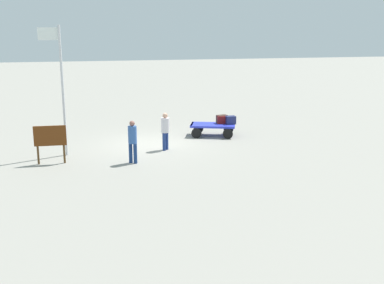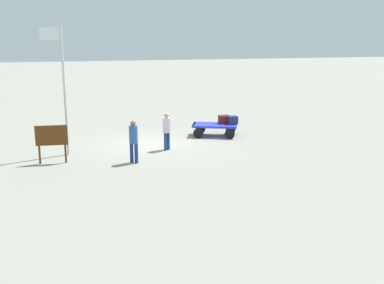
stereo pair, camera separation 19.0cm
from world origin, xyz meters
name	(u,v)px [view 1 (the left image)]	position (x,y,z in m)	size (l,w,h in m)	color
ground_plane	(151,144)	(0.00, 0.00, 0.00)	(120.00, 120.00, 0.00)	gray
luggage_cart	(212,127)	(-3.16, -0.96, 0.44)	(2.37, 1.86, 0.58)	#2C37C6
suitcase_grey	(230,120)	(-4.02, -0.78, 0.77)	(0.47, 0.35, 0.39)	navy
suitcase_maroon	(222,119)	(-3.72, -1.16, 0.77)	(0.57, 0.45, 0.38)	#422A22
suitcase_tan	(223,120)	(-3.70, -1.02, 0.76)	(0.54, 0.38, 0.36)	maroon
worker_lead	(165,128)	(-0.43, 1.17, 0.94)	(0.50, 0.50, 1.61)	navy
worker_trailing	(133,139)	(1.18, 2.85, 0.96)	(0.46, 0.46, 1.66)	navy
flagpole	(60,82)	(3.74, 0.98, 2.99)	(0.85, 0.15, 5.20)	silver
signboard	(50,138)	(4.22, 2.15, 0.99)	(1.21, 0.13, 1.48)	#4C3319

